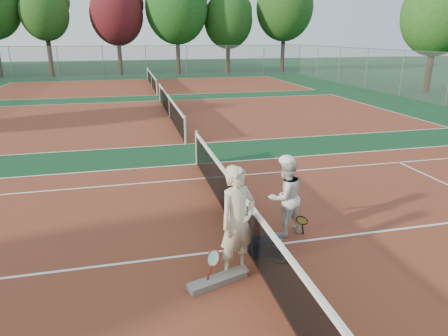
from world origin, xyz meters
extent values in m
plane|color=#0F371D|center=(0.00, 0.00, 0.00)|extent=(130.00, 130.00, 0.00)
cube|color=brown|center=(0.00, 0.00, 0.00)|extent=(23.77, 10.97, 0.01)
cube|color=brown|center=(0.00, 13.50, 0.00)|extent=(23.77, 10.97, 0.01)
cube|color=brown|center=(0.00, 27.00, 0.00)|extent=(23.77, 10.97, 0.01)
imported|color=beige|center=(-0.40, -0.77, 0.97)|extent=(0.84, 0.72, 1.95)
imported|color=silver|center=(0.93, 0.41, 0.82)|extent=(0.94, 0.82, 1.63)
cube|color=black|center=(0.21, -0.28, 0.16)|extent=(0.42, 0.31, 0.32)
cube|color=black|center=(0.47, -0.44, 0.11)|extent=(0.33, 0.34, 0.23)
cube|color=slate|center=(-0.80, -0.99, 0.05)|extent=(1.07, 0.55, 0.11)
cylinder|color=silver|center=(0.56, -0.30, 0.15)|extent=(0.09, 0.09, 0.30)
cylinder|color=#382314|center=(-9.10, 37.01, 2.40)|extent=(0.44, 0.44, 4.80)
ellipsoid|color=#1B4413|center=(-9.10, 37.01, 6.00)|extent=(4.53, 4.53, 5.21)
cylinder|color=#382314|center=(-2.44, 37.24, 2.37)|extent=(0.44, 0.44, 4.74)
ellipsoid|color=#4C1016|center=(-2.44, 37.24, 5.92)|extent=(5.23, 5.23, 6.01)
cylinder|color=#382314|center=(3.53, 37.00, 2.66)|extent=(0.44, 0.44, 5.31)
ellipsoid|color=#154A15|center=(3.53, 37.00, 6.64)|extent=(6.33, 6.33, 7.28)
cylinder|color=#382314|center=(9.07, 37.44, 2.20)|extent=(0.44, 0.44, 4.40)
ellipsoid|color=#184112|center=(9.07, 37.44, 5.50)|extent=(5.18, 5.18, 5.95)
cylinder|color=#382314|center=(15.31, 37.14, 2.73)|extent=(0.44, 0.44, 5.46)
ellipsoid|color=#1A4413|center=(15.31, 37.14, 6.83)|extent=(6.15, 6.15, 7.08)
cylinder|color=#382314|center=(19.16, 18.50, 2.12)|extent=(0.44, 0.44, 4.24)
ellipsoid|color=#1F4F16|center=(19.16, 18.50, 5.30)|extent=(4.86, 4.86, 5.59)
camera|label=1|loc=(-2.02, -6.54, 3.91)|focal=32.00mm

